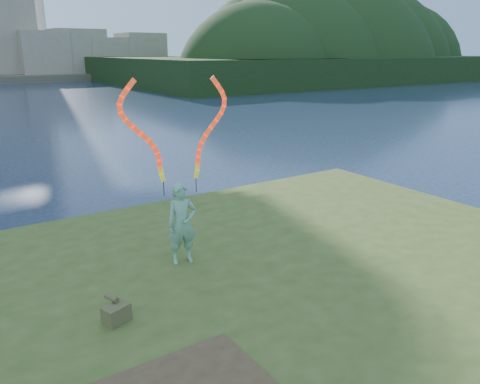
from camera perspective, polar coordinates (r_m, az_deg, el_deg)
ground at (r=9.52m, az=-4.27°, el=-15.05°), size 320.00×320.00×0.00m
grassy_knoll at (r=7.74m, az=4.58°, el=-20.43°), size 20.00×18.00×0.80m
wooded_hill at (r=92.44m, az=10.26°, el=13.58°), size 78.00×50.00×63.00m
woman_with_ribbons at (r=9.46m, az=-7.22°, el=-0.63°), size 2.04×0.57×4.06m
canvas_bag at (r=8.06m, az=-14.86°, el=-14.03°), size 0.48×0.54×0.39m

